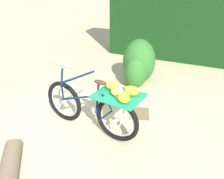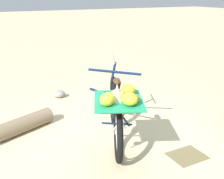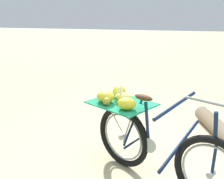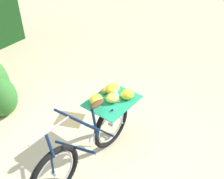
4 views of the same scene
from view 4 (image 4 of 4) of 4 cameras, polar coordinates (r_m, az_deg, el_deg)
name	(u,v)px [view 4 (image 4 of 4)]	position (r m, az deg, el deg)	size (l,w,h in m)	color
ground_plane	(83,163)	(3.66, -6.46, -16.02)	(60.00, 60.00, 0.00)	beige
bicycle	(93,133)	(3.34, -4.30, -9.62)	(1.03, 1.74, 1.03)	black
leaf_litter_patch	(70,119)	(4.32, -9.44, -6.58)	(0.44, 0.36, 0.01)	olive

